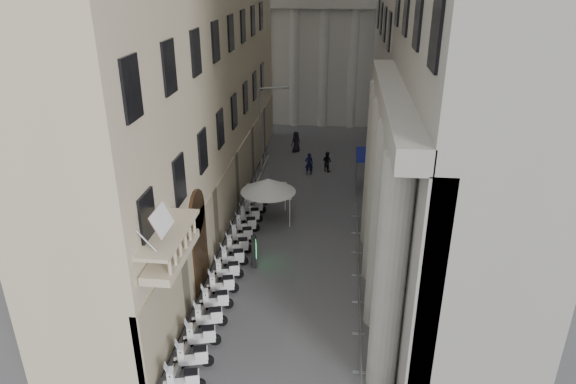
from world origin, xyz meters
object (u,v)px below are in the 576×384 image
street_lamp (264,125)px  info_kiosk (254,252)px  pedestrian_a (309,164)px  pedestrian_b (327,161)px  security_tent (272,187)px

street_lamp → info_kiosk: (1.46, -13.66, -3.43)m
info_kiosk → pedestrian_a: bearing=69.3°
info_kiosk → pedestrian_b: pedestrian_b is taller
street_lamp → info_kiosk: bearing=-102.5°
security_tent → pedestrian_b: size_ratio=2.14×
info_kiosk → pedestrian_a: pedestrian_a is taller
pedestrian_a → pedestrian_b: 1.70m
info_kiosk → pedestrian_b: bearing=64.5°
security_tent → pedestrian_b: 10.38m
street_lamp → pedestrian_a: street_lamp is taller
pedestrian_a → pedestrian_b: pedestrian_a is taller
street_lamp → pedestrian_b: (5.03, 1.64, -3.44)m
security_tent → pedestrian_a: bearing=78.5°
pedestrian_b → pedestrian_a: bearing=69.1°
street_lamp → info_kiosk: size_ratio=4.25×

